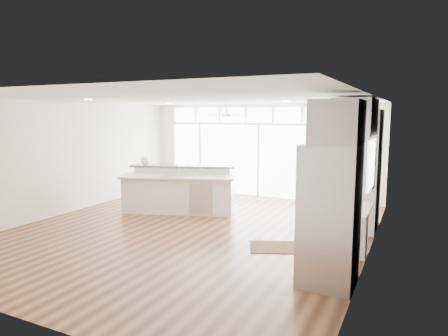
% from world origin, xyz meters
% --- Properties ---
extents(floor, '(7.00, 8.00, 0.02)m').
position_xyz_m(floor, '(0.00, 0.00, -0.01)').
color(floor, '#472715').
rests_on(floor, ground).
extents(ceiling, '(7.00, 8.00, 0.02)m').
position_xyz_m(ceiling, '(0.00, 0.00, 2.70)').
color(ceiling, white).
rests_on(ceiling, wall_back).
extents(wall_back, '(7.00, 0.04, 2.70)m').
position_xyz_m(wall_back, '(0.00, 4.00, 1.35)').
color(wall_back, beige).
rests_on(wall_back, floor).
extents(wall_front, '(7.00, 0.04, 2.70)m').
position_xyz_m(wall_front, '(0.00, -4.00, 1.35)').
color(wall_front, beige).
rests_on(wall_front, floor).
extents(wall_left, '(0.04, 8.00, 2.70)m').
position_xyz_m(wall_left, '(-3.50, 0.00, 1.35)').
color(wall_left, beige).
rests_on(wall_left, floor).
extents(wall_right, '(0.04, 8.00, 2.70)m').
position_xyz_m(wall_right, '(3.50, 0.00, 1.35)').
color(wall_right, beige).
rests_on(wall_right, floor).
extents(glass_wall, '(5.80, 0.06, 2.08)m').
position_xyz_m(glass_wall, '(0.00, 3.94, 1.05)').
color(glass_wall, white).
rests_on(glass_wall, wall_back).
extents(transom_row, '(5.90, 0.06, 0.40)m').
position_xyz_m(transom_row, '(0.00, 3.94, 2.38)').
color(transom_row, white).
rests_on(transom_row, wall_back).
extents(desk_window, '(0.04, 0.85, 0.85)m').
position_xyz_m(desk_window, '(3.46, 0.30, 1.55)').
color(desk_window, white).
rests_on(desk_window, wall_right).
extents(ceiling_fan, '(1.16, 1.16, 0.32)m').
position_xyz_m(ceiling_fan, '(-0.50, 2.80, 2.48)').
color(ceiling_fan, white).
rests_on(ceiling_fan, ceiling).
extents(recessed_lights, '(3.40, 3.00, 0.02)m').
position_xyz_m(recessed_lights, '(0.00, 0.20, 2.68)').
color(recessed_lights, white).
rests_on(recessed_lights, ceiling).
extents(oven_cabinet, '(0.64, 1.20, 2.50)m').
position_xyz_m(oven_cabinet, '(3.17, 1.80, 1.25)').
color(oven_cabinet, white).
rests_on(oven_cabinet, floor).
extents(desk_nook, '(0.72, 1.30, 0.76)m').
position_xyz_m(desk_nook, '(3.13, 0.30, 0.38)').
color(desk_nook, white).
rests_on(desk_nook, floor).
extents(upper_cabinets, '(0.64, 1.30, 0.64)m').
position_xyz_m(upper_cabinets, '(3.17, 0.30, 2.35)').
color(upper_cabinets, white).
rests_on(upper_cabinets, wall_right).
extents(refrigerator, '(0.76, 0.90, 2.00)m').
position_xyz_m(refrigerator, '(3.11, -1.35, 1.00)').
color(refrigerator, silver).
rests_on(refrigerator, floor).
extents(fridge_cabinet, '(0.64, 0.90, 0.60)m').
position_xyz_m(fridge_cabinet, '(3.17, -1.35, 2.30)').
color(fridge_cabinet, white).
rests_on(fridge_cabinet, wall_right).
extents(framed_photos, '(0.06, 0.22, 0.80)m').
position_xyz_m(framed_photos, '(3.46, 0.92, 1.40)').
color(framed_photos, black).
rests_on(framed_photos, wall_right).
extents(kitchen_island, '(2.98, 1.90, 1.11)m').
position_xyz_m(kitchen_island, '(-1.07, 1.24, 0.55)').
color(kitchen_island, white).
rests_on(kitchen_island, floor).
extents(rug, '(1.17, 1.03, 0.01)m').
position_xyz_m(rug, '(1.96, -0.22, 0.01)').
color(rug, '#382211').
rests_on(rug, floor).
extents(office_chair, '(0.71, 0.69, 1.06)m').
position_xyz_m(office_chair, '(2.72, -0.10, 0.53)').
color(office_chair, black).
rests_on(office_chair, floor).
extents(fishbowl, '(0.31, 0.31, 0.23)m').
position_xyz_m(fishbowl, '(-2.10, 1.31, 1.23)').
color(fishbowl, silver).
rests_on(fishbowl, kitchen_island).
extents(monitor, '(0.10, 0.45, 0.37)m').
position_xyz_m(monitor, '(3.05, 0.30, 0.94)').
color(monitor, black).
rests_on(monitor, desk_nook).
extents(keyboard, '(0.12, 0.29, 0.01)m').
position_xyz_m(keyboard, '(2.88, 0.30, 0.77)').
color(keyboard, white).
rests_on(keyboard, desk_nook).
extents(potted_plant, '(0.25, 0.28, 0.21)m').
position_xyz_m(potted_plant, '(3.17, 1.80, 2.60)').
color(potted_plant, '#385E28').
rests_on(potted_plant, oven_cabinet).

